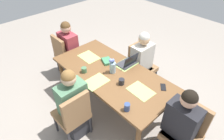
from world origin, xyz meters
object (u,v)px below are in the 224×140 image
person_head_left_left_near (70,52)px  coffee_mug_near_left (127,107)px  chair_far_left_far (140,63)px  coffee_mug_near_right (121,82)px  laptop_far_left_far (128,63)px  person_far_left_far (141,65)px  phone_black (163,87)px  chair_head_left_left_near (65,54)px  coffee_mug_centre_left (84,70)px  book_red_cover (107,61)px  person_head_right_right_near (179,129)px  flower_vase (113,66)px  chair_near_left_mid (73,113)px  person_near_left_mid (74,107)px  chair_head_right_right_near (186,129)px  dining_table (112,76)px

person_head_left_left_near → coffee_mug_near_left: size_ratio=10.97×
chair_far_left_far → coffee_mug_near_left: 1.45m
coffee_mug_near_right → laptop_far_left_far: bearing=122.3°
person_far_left_far → phone_black: 0.90m
coffee_mug_near_right → person_head_left_left_near: bearing=177.0°
chair_head_left_left_near → person_head_left_left_near: bearing=51.2°
coffee_mug_centre_left → book_red_cover: 0.45m
person_head_right_right_near → flower_vase: (-1.25, -0.02, 0.34)m
flower_vase → laptop_far_left_far: (0.03, 0.33, -0.07)m
person_far_left_far → flower_vase: (-0.00, -0.74, 0.34)m
chair_far_left_far → book_red_cover: (-0.20, -0.68, 0.27)m
phone_black → person_far_left_far: bearing=20.0°
chair_near_left_mid → coffee_mug_centre_left: size_ratio=10.42×
person_far_left_far → laptop_far_left_far: 0.49m
person_head_left_left_near → person_near_left_mid: bearing=-30.7°
chair_head_right_right_near → coffee_mug_centre_left: chair_head_right_right_near is taller
person_far_left_far → person_head_right_right_near: 1.44m
chair_far_left_far → laptop_far_left_far: size_ratio=2.81×
person_far_left_far → chair_near_left_mid: bearing=-87.0°
book_red_cover → dining_table: bearing=-4.2°
dining_table → coffee_mug_near_right: (0.30, -0.08, 0.12)m
person_head_left_left_near → chair_near_left_mid: size_ratio=1.33×
chair_head_left_left_near → person_head_left_left_near: person_head_left_left_near is taller
dining_table → laptop_far_left_far: 0.36m
chair_head_right_right_near → flower_vase: size_ratio=3.36×
coffee_mug_centre_left → chair_near_left_mid: bearing=-52.3°
chair_head_left_left_near → person_head_left_left_near: (0.06, 0.07, 0.03)m
flower_vase → coffee_mug_near_right: bearing=-18.0°
person_head_right_right_near → chair_head_right_right_near: bearing=51.2°
person_head_right_right_near → book_red_cover: size_ratio=5.97×
person_near_left_mid → person_head_left_left_near: bearing=149.3°
flower_vase → laptop_far_left_far: bearing=85.3°
dining_table → coffee_mug_near_left: (0.70, -0.38, 0.13)m
person_head_left_left_near → chair_head_right_right_near: 2.60m
flower_vase → phone_black: 0.83m
chair_far_left_far → person_far_left_far: bearing=-38.8°
chair_head_left_left_near → chair_near_left_mid: bearing=-27.8°
laptop_far_left_far → coffee_mug_centre_left: laptop_far_left_far is taller
coffee_mug_near_right → coffee_mug_centre_left: (-0.61, -0.23, -0.00)m
dining_table → person_far_left_far: person_far_left_far is taller
chair_head_left_left_near → person_head_left_left_near: size_ratio=0.75×
chair_head_left_left_near → person_near_left_mid: bearing=-27.1°
flower_vase → chair_near_left_mid: bearing=-84.4°
person_far_left_far → book_red_cover: (-0.27, -0.62, 0.24)m
coffee_mug_near_left → phone_black: size_ratio=0.73×
person_near_left_mid → chair_far_left_far: person_near_left_mid is taller
person_head_left_left_near → chair_head_left_left_near: bearing=-128.8°
chair_head_left_left_near → phone_black: bearing=10.4°
dining_table → person_head_left_left_near: (-1.28, -0.00, -0.15)m
person_head_left_left_near → coffee_mug_near_left: bearing=-11.0°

